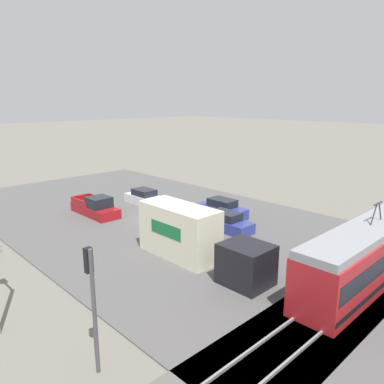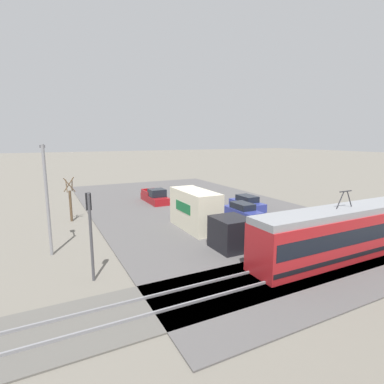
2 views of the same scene
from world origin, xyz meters
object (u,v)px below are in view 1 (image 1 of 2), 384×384
object	(u,v)px
light_rail_tram	(372,251)
sedan_car_2	(222,209)
sedan_car_0	(144,198)
box_truck	(194,238)
pickup_truck	(96,208)
traffic_light_pole	(92,294)
sedan_car_1	(225,222)

from	to	relation	value
light_rail_tram	sedan_car_2	size ratio (longest dim) A/B	3.03
light_rail_tram	sedan_car_0	distance (m)	22.23
box_truck	pickup_truck	size ratio (longest dim) A/B	1.78
light_rail_tram	traffic_light_pole	world-z (taller)	traffic_light_pole
light_rail_tram	box_truck	bearing A→B (deg)	-56.57
box_truck	traffic_light_pole	xyz separation A→B (m)	(9.65, 4.61, 1.62)
light_rail_tram	traffic_light_pole	distance (m)	16.09
box_truck	traffic_light_pole	size ratio (longest dim) A/B	1.94
light_rail_tram	pickup_truck	bearing A→B (deg)	-76.95
pickup_truck	sedan_car_1	world-z (taller)	pickup_truck
light_rail_tram	box_truck	world-z (taller)	light_rail_tram
sedan_car_2	pickup_truck	bearing A→B (deg)	-45.81
light_rail_tram	traffic_light_pole	bearing A→B (deg)	-15.19
sedan_car_2	sedan_car_1	bearing A→B (deg)	45.53
sedan_car_1	sedan_car_2	size ratio (longest dim) A/B	1.00
traffic_light_pole	sedan_car_0	bearing A→B (deg)	-131.18
pickup_truck	sedan_car_2	size ratio (longest dim) A/B	1.18
light_rail_tram	sedan_car_1	world-z (taller)	light_rail_tram
sedan_car_0	sedan_car_1	xyz separation A→B (m)	(0.03, 10.79, -0.00)
sedan_car_2	traffic_light_pole	world-z (taller)	traffic_light_pole
pickup_truck	traffic_light_pole	world-z (taller)	traffic_light_pole
light_rail_tram	pickup_truck	size ratio (longest dim) A/B	2.57
sedan_car_1	box_truck	bearing A→B (deg)	-156.74
sedan_car_2	traffic_light_pole	distance (m)	20.92
box_truck	pickup_truck	bearing A→B (deg)	-92.81
sedan_car_0	sedan_car_1	bearing A→B (deg)	-90.15
light_rail_tram	box_truck	distance (m)	10.55
pickup_truck	sedan_car_0	xyz separation A→B (m)	(-5.45, 0.02, -0.05)
sedan_car_2	traffic_light_pole	bearing A→B (deg)	28.25
sedan_car_0	traffic_light_pole	xyz separation A→B (m)	(15.76, 18.01, 2.59)
traffic_light_pole	box_truck	bearing A→B (deg)	-154.48
pickup_truck	sedan_car_2	bearing A→B (deg)	134.19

